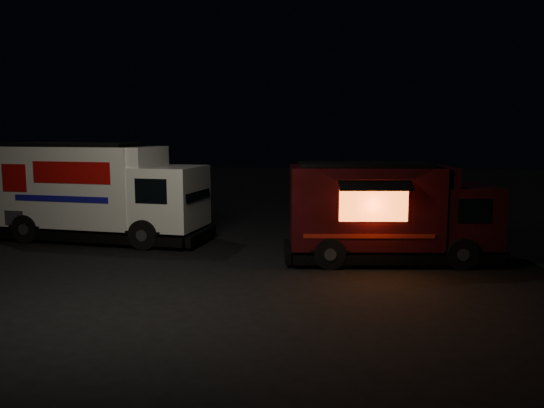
% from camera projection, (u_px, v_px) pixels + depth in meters
% --- Properties ---
extents(ground, '(80.00, 80.00, 0.00)m').
position_uv_depth(ground, '(214.00, 267.00, 14.16)').
color(ground, black).
rests_on(ground, ground).
extents(white_truck, '(7.42, 3.56, 3.23)m').
position_uv_depth(white_truck, '(103.00, 192.00, 17.56)').
color(white_truck, silver).
rests_on(white_truck, ground).
extents(red_truck, '(6.06, 2.62, 2.75)m').
position_uv_depth(red_truck, '(391.00, 212.00, 14.72)').
color(red_truck, '#3A0A11').
rests_on(red_truck, ground).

